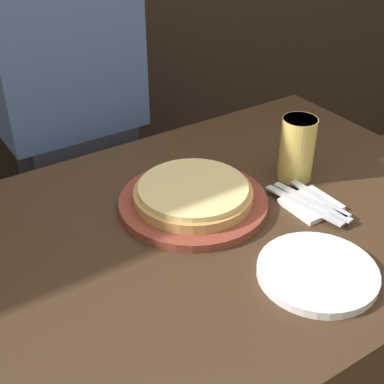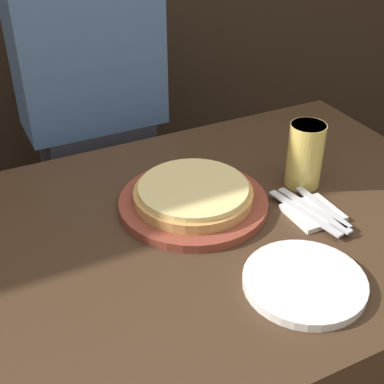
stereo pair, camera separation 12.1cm
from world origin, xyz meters
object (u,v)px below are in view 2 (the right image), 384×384
dinner_plate (304,282)px  diner_person (97,145)px  pizza_on_board (192,198)px  beer_glass (305,152)px  spoon (322,207)px  dinner_knife (313,210)px  fork (304,213)px

dinner_plate → diner_person: 0.91m
pizza_on_board → beer_glass: (0.29, -0.03, 0.06)m
beer_glass → spoon: size_ratio=0.89×
pizza_on_board → dinner_knife: pizza_on_board is taller
beer_glass → spoon: 0.14m
fork → diner_person: diner_person is taller
diner_person → spoon: bearing=-66.9°
dinner_plate → dinner_knife: bearing=48.9°
pizza_on_board → beer_glass: 0.29m
fork → dinner_knife: same height
pizza_on_board → fork: size_ratio=1.63×
spoon → diner_person: bearing=113.1°
pizza_on_board → fork: bearing=-36.6°
fork → dinner_knife: size_ratio=1.00×
pizza_on_board → spoon: pizza_on_board is taller
dinner_knife → pizza_on_board: bearing=146.5°
beer_glass → diner_person: (-0.34, 0.60, -0.19)m
spoon → pizza_on_board: bearing=149.2°
pizza_on_board → diner_person: diner_person is taller
fork → diner_person: bearing=109.6°
dinner_plate → spoon: 0.25m
dinner_plate → diner_person: size_ratio=0.18×
beer_glass → dinner_knife: bearing=-115.3°
beer_glass → fork: bearing=-124.2°
dinner_knife → spoon: (0.03, 0.00, 0.00)m
pizza_on_board → spoon: size_ratio=1.92×
dinner_knife → spoon: bearing=0.0°
dinner_plate → fork: (0.13, 0.18, 0.01)m
beer_glass → dinner_plate: bearing=-125.4°
fork → diner_person: size_ratio=0.16×
pizza_on_board → diner_person: (-0.05, 0.57, -0.12)m
fork → dinner_knife: (0.02, 0.00, 0.00)m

